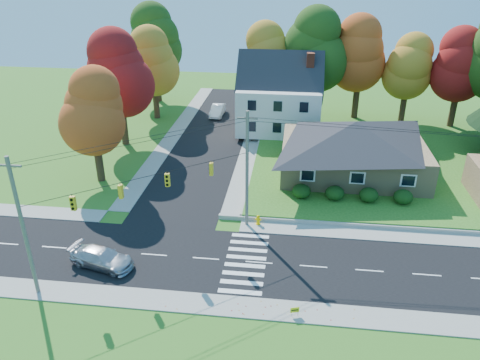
# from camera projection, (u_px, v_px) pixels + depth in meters

# --- Properties ---
(ground) EXTENTS (120.00, 120.00, 0.00)m
(ground) POSITION_uv_depth(u_px,v_px,m) (259.00, 263.00, 34.60)
(ground) COLOR #3D7923
(road_main) EXTENTS (90.00, 8.00, 0.02)m
(road_main) POSITION_uv_depth(u_px,v_px,m) (259.00, 263.00, 34.60)
(road_main) COLOR black
(road_main) RESTS_ON ground
(road_cross) EXTENTS (8.00, 44.00, 0.02)m
(road_cross) POSITION_uv_depth(u_px,v_px,m) (214.00, 135.00, 58.68)
(road_cross) COLOR black
(road_cross) RESTS_ON ground
(sidewalk_north) EXTENTS (90.00, 2.00, 0.08)m
(sidewalk_north) POSITION_uv_depth(u_px,v_px,m) (264.00, 227.00, 39.05)
(sidewalk_north) COLOR #9C9A90
(sidewalk_north) RESTS_ON ground
(sidewalk_south) EXTENTS (90.00, 2.00, 0.08)m
(sidewalk_south) POSITION_uv_depth(u_px,v_px,m) (252.00, 308.00, 30.12)
(sidewalk_south) COLOR #9C9A90
(sidewalk_south) RESTS_ON ground
(lawn) EXTENTS (30.00, 30.00, 0.50)m
(lawn) POSITION_uv_depth(u_px,v_px,m) (392.00, 157.00, 51.79)
(lawn) COLOR #3D7923
(lawn) RESTS_ON ground
(ranch_house) EXTENTS (14.60, 10.60, 5.40)m
(ranch_house) POSITION_uv_depth(u_px,v_px,m) (353.00, 147.00, 46.56)
(ranch_house) COLOR tan
(ranch_house) RESTS_ON lawn
(colonial_house) EXTENTS (10.40, 8.40, 9.60)m
(colonial_house) POSITION_uv_depth(u_px,v_px,m) (280.00, 98.00, 57.58)
(colonial_house) COLOR silver
(colonial_house) RESTS_ON lawn
(hedge_row) EXTENTS (10.70, 1.70, 1.27)m
(hedge_row) POSITION_uv_depth(u_px,v_px,m) (352.00, 194.00, 42.02)
(hedge_row) COLOR #163A10
(hedge_row) RESTS_ON lawn
(traffic_infrastructure) EXTENTS (38.10, 10.66, 10.00)m
(traffic_infrastructure) POSITION_uv_depth(u_px,v_px,m) (260.00, 193.00, 33.57)
(traffic_infrastructure) COLOR #666059
(traffic_infrastructure) RESTS_ON ground
(tree_lot_0) EXTENTS (6.72, 6.72, 12.51)m
(tree_lot_0) POSITION_uv_depth(u_px,v_px,m) (267.00, 57.00, 61.52)
(tree_lot_0) COLOR #3F2A19
(tree_lot_0) RESTS_ON lawn
(tree_lot_1) EXTENTS (7.84, 7.84, 14.60)m
(tree_lot_1) POSITION_uv_depth(u_px,v_px,m) (314.00, 49.00, 59.40)
(tree_lot_1) COLOR #3F2A19
(tree_lot_1) RESTS_ON lawn
(tree_lot_2) EXTENTS (7.28, 7.28, 13.56)m
(tree_lot_2) POSITION_uv_depth(u_px,v_px,m) (361.00, 54.00, 59.91)
(tree_lot_2) COLOR #3F2A19
(tree_lot_2) RESTS_ON lawn
(tree_lot_3) EXTENTS (6.16, 6.16, 11.47)m
(tree_lot_3) POSITION_uv_depth(u_px,v_px,m) (409.00, 67.00, 58.92)
(tree_lot_3) COLOR #3F2A19
(tree_lot_3) RESTS_ON lawn
(tree_lot_4) EXTENTS (6.72, 6.72, 12.51)m
(tree_lot_4) POSITION_uv_depth(u_px,v_px,m) (462.00, 65.00, 57.08)
(tree_lot_4) COLOR #3F2A19
(tree_lot_4) RESTS_ON lawn
(tree_west_0) EXTENTS (6.16, 6.16, 11.47)m
(tree_west_0) POSITION_uv_depth(u_px,v_px,m) (92.00, 112.00, 44.06)
(tree_west_0) COLOR #3F2A19
(tree_west_0) RESTS_ON ground
(tree_west_1) EXTENTS (7.28, 7.28, 13.56)m
(tree_west_1) POSITION_uv_depth(u_px,v_px,m) (118.00, 73.00, 52.52)
(tree_west_1) COLOR #3F2A19
(tree_west_1) RESTS_ON ground
(tree_west_2) EXTENTS (6.72, 6.72, 12.51)m
(tree_west_2) POSITION_uv_depth(u_px,v_px,m) (153.00, 61.00, 61.62)
(tree_west_2) COLOR #3F2A19
(tree_west_2) RESTS_ON ground
(tree_west_3) EXTENTS (7.84, 7.84, 14.60)m
(tree_west_3) POSITION_uv_depth(u_px,v_px,m) (155.00, 40.00, 68.41)
(tree_west_3) COLOR #3F2A19
(tree_west_3) RESTS_ON ground
(silver_sedan) EXTENTS (5.18, 3.10, 1.41)m
(silver_sedan) POSITION_uv_depth(u_px,v_px,m) (102.00, 258.00, 33.92)
(silver_sedan) COLOR #B1B3BC
(silver_sedan) RESTS_ON road_main
(white_car) EXTENTS (1.70, 4.64, 1.52)m
(white_car) POSITION_uv_depth(u_px,v_px,m) (218.00, 110.00, 65.45)
(white_car) COLOR white
(white_car) RESTS_ON road_cross
(fire_hydrant) EXTENTS (0.53, 0.41, 0.92)m
(fire_hydrant) POSITION_uv_depth(u_px,v_px,m) (258.00, 220.00, 39.24)
(fire_hydrant) COLOR #FFC500
(fire_hydrant) RESTS_ON ground
(yard_sign) EXTENTS (0.56, 0.19, 0.72)m
(yard_sign) POSITION_uv_depth(u_px,v_px,m) (295.00, 310.00, 29.26)
(yard_sign) COLOR black
(yard_sign) RESTS_ON ground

